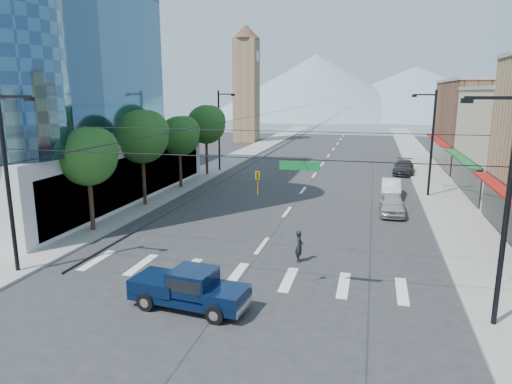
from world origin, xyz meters
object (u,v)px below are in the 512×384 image
pickup_truck (189,288)px  parked_car_far (404,167)px  pedestrian (299,246)px  parked_car_mid (391,188)px  parked_car_near (392,204)px

pickup_truck → parked_car_far: 37.14m
pedestrian → parked_car_mid: 18.27m
pedestrian → parked_car_mid: pedestrian is taller
pickup_truck → parked_car_near: (8.69, 17.66, -0.13)m
pedestrian → parked_car_far: 30.02m
pickup_truck → pedestrian: bearing=67.1°
parked_car_near → pedestrian: bearing=-114.8°
parked_car_near → parked_car_mid: parked_car_near is taller
pedestrian → parked_car_near: pedestrian is taller
pedestrian → parked_car_far: bearing=-15.7°
pickup_truck → parked_car_near: 19.68m
parked_car_far → parked_car_near: bearing=-90.2°
parked_car_near → parked_car_far: 18.06m
pickup_truck → parked_car_far: size_ratio=1.00×
pedestrian → parked_car_far: size_ratio=0.33×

